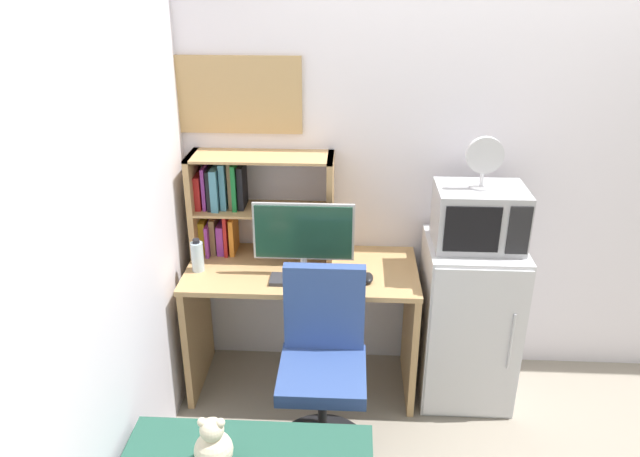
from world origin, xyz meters
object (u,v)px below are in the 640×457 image
desk_chair (323,375)px  teddy_bear (213,446)px  water_bottle (197,256)px  computer_mouse (368,278)px  desk_fan (484,160)px  monitor (304,236)px  microwave (479,217)px  wall_corkboard (238,95)px  keyboard (306,280)px  hutch_bookshelf (241,201)px  mini_fridge (467,321)px

desk_chair → teddy_bear: bearing=-121.2°
water_bottle → teddy_bear: 1.15m
computer_mouse → desk_fan: (0.55, 0.11, 0.61)m
computer_mouse → desk_fan: 0.83m
computer_mouse → desk_chair: (-0.22, -0.36, -0.35)m
monitor → microwave: 0.91m
microwave → wall_corkboard: wall_corkboard is taller
desk_fan → desk_chair: size_ratio=0.27×
water_bottle → desk_chair: (0.69, -0.43, -0.42)m
water_bottle → desk_fan: desk_fan is taller
keyboard → desk_chair: bearing=-72.9°
monitor → desk_chair: bearing=-74.0°
hutch_bookshelf → wall_corkboard: size_ratio=1.15×
desk_fan → teddy_bear: bearing=-135.9°
monitor → wall_corkboard: (-0.37, 0.34, 0.66)m
hutch_bookshelf → mini_fridge: (1.27, -0.19, -0.61)m
hutch_bookshelf → computer_mouse: (0.70, -0.31, -0.29)m
mini_fridge → microwave: bearing=89.8°
mini_fridge → wall_corkboard: (-1.27, 0.29, 1.18)m
hutch_bookshelf → water_bottle: hutch_bookshelf is taller
microwave → keyboard: bearing=-170.6°
monitor → computer_mouse: bearing=-11.1°
keyboard → desk_chair: 0.49m
hutch_bookshelf → monitor: hutch_bookshelf is taller
monitor → wall_corkboard: bearing=136.8°
hutch_bookshelf → teddy_bear: 1.41m
computer_mouse → microwave: bearing=12.1°
desk_chair → hutch_bookshelf: bearing=126.0°
water_bottle → wall_corkboard: 0.88m
mini_fridge → desk_fan: (-0.01, -0.00, 0.93)m
water_bottle → desk_fan: bearing=1.8°
monitor → computer_mouse: monitor is taller
monitor → computer_mouse: 0.40m
water_bottle → hutch_bookshelf: bearing=49.1°
keyboard → desk_chair: size_ratio=0.39×
water_bottle → wall_corkboard: (0.20, 0.34, 0.79)m
wall_corkboard → hutch_bookshelf: bearing=-87.9°
wall_corkboard → desk_chair: bearing=-57.6°
keyboard → wall_corkboard: (-0.39, 0.44, 0.87)m
microwave → mini_fridge: bearing=-90.2°
hutch_bookshelf → desk_fan: bearing=-8.7°
microwave → teddy_bear: size_ratio=1.95×
water_bottle → microwave: size_ratio=0.41×
desk_fan → wall_corkboard: size_ratio=0.39×
keyboard → computer_mouse: bearing=4.5°
hutch_bookshelf → teddy_bear: size_ratio=3.39×
hutch_bookshelf → mini_fridge: 1.42m
computer_mouse → microwave: microwave is taller
teddy_bear → wall_corkboard: (-0.10, 1.42, 1.06)m
monitor → mini_fridge: bearing=3.2°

